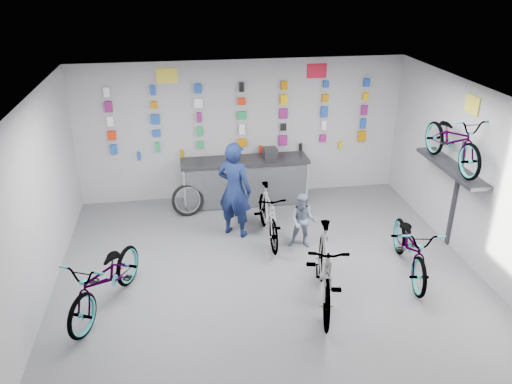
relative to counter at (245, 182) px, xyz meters
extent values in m
plane|color=#4C4C51|center=(0.00, -3.54, -0.49)|extent=(8.00, 8.00, 0.00)
plane|color=white|center=(0.00, -3.54, 2.51)|extent=(8.00, 8.00, 0.00)
plane|color=#B7B7B9|center=(0.00, 0.46, 1.01)|extent=(7.00, 0.00, 7.00)
plane|color=#B7B7B9|center=(-3.50, -3.54, 1.01)|extent=(0.00, 8.00, 8.00)
plane|color=#B7B7B9|center=(3.50, -3.54, 1.01)|extent=(0.00, 8.00, 8.00)
cube|color=black|center=(0.00, 0.01, -0.04)|extent=(2.60, 0.60, 0.90)
cube|color=silver|center=(0.00, -0.29, -0.01)|extent=(2.60, 0.02, 0.90)
cube|color=silver|center=(-1.30, -0.29, -0.01)|extent=(0.04, 0.04, 0.96)
cube|color=silver|center=(1.30, -0.29, -0.01)|extent=(0.04, 0.04, 0.96)
cube|color=black|center=(0.00, 0.01, 0.48)|extent=(2.70, 0.66, 0.06)
cube|color=#1C4CB5|center=(-2.70, 0.39, 0.76)|extent=(0.13, 0.06, 0.20)
cube|color=#20994E|center=(-1.80, 0.39, 0.76)|extent=(0.10, 0.06, 0.20)
cube|color=#20994E|center=(-0.90, 0.39, 0.76)|extent=(0.11, 0.06, 0.15)
cube|color=#CA7400|center=(0.00, 0.39, 0.76)|extent=(0.17, 0.06, 0.16)
cube|color=#841866|center=(0.90, 0.39, 0.76)|extent=(0.18, 0.06, 0.22)
cube|color=#841866|center=(1.80, 0.39, 0.76)|extent=(0.13, 0.06, 0.16)
cube|color=#CA7400|center=(2.70, 0.39, 0.76)|extent=(0.17, 0.06, 0.23)
cube|color=red|center=(-2.70, 0.39, 1.06)|extent=(0.16, 0.06, 0.19)
cube|color=#1C4CB5|center=(-1.80, 0.39, 1.06)|extent=(0.17, 0.06, 0.14)
cube|color=#20994E|center=(-0.90, 0.39, 1.06)|extent=(0.12, 0.06, 0.20)
cube|color=white|center=(0.00, 0.39, 1.06)|extent=(0.12, 0.06, 0.22)
cube|color=black|center=(0.90, 0.39, 1.06)|extent=(0.12, 0.06, 0.15)
cube|color=white|center=(1.80, 0.39, 1.06)|extent=(0.10, 0.06, 0.20)
cube|color=#1C4CB5|center=(2.70, 0.39, 1.06)|extent=(0.12, 0.06, 0.22)
cube|color=white|center=(-2.70, 0.39, 1.36)|extent=(0.12, 0.06, 0.20)
cube|color=#1C4CB5|center=(-1.80, 0.39, 1.36)|extent=(0.18, 0.06, 0.20)
cube|color=#841866|center=(-0.90, 0.39, 1.36)|extent=(0.09, 0.06, 0.21)
cube|color=#20994E|center=(0.00, 0.39, 1.36)|extent=(0.18, 0.06, 0.17)
cube|color=#841866|center=(0.90, 0.39, 1.36)|extent=(0.17, 0.06, 0.21)
cube|color=#1C4CB5|center=(1.80, 0.39, 1.36)|extent=(0.15, 0.06, 0.23)
cube|color=#841866|center=(2.70, 0.39, 1.36)|extent=(0.13, 0.06, 0.21)
cube|color=#841866|center=(-2.70, 0.39, 1.66)|extent=(0.15, 0.06, 0.22)
cube|color=#CA7400|center=(-1.80, 0.39, 1.66)|extent=(0.12, 0.06, 0.15)
cube|color=white|center=(-0.90, 0.39, 1.66)|extent=(0.17, 0.06, 0.19)
cube|color=red|center=(0.00, 0.39, 1.66)|extent=(0.15, 0.06, 0.15)
cube|color=#F8B900|center=(0.90, 0.39, 1.66)|extent=(0.15, 0.06, 0.21)
cube|color=#CA7400|center=(1.80, 0.39, 1.66)|extent=(0.14, 0.06, 0.16)
cube|color=#F8B900|center=(2.70, 0.39, 1.66)|extent=(0.11, 0.06, 0.16)
cube|color=white|center=(-2.70, 0.39, 1.96)|extent=(0.11, 0.06, 0.18)
cube|color=#1C4CB5|center=(-1.80, 0.39, 1.96)|extent=(0.11, 0.06, 0.19)
cube|color=#1C4CB5|center=(-0.90, 0.39, 1.96)|extent=(0.14, 0.06, 0.19)
cube|color=black|center=(0.00, 0.39, 1.96)|extent=(0.09, 0.06, 0.19)
cube|color=#CA7400|center=(0.90, 0.39, 1.96)|extent=(0.13, 0.06, 0.18)
cube|color=#1C4CB5|center=(1.80, 0.39, 1.96)|extent=(0.12, 0.06, 0.14)
cube|color=#1C4CB5|center=(2.70, 0.39, 1.96)|extent=(0.13, 0.06, 0.18)
cylinder|color=#1C4CB5|center=(-2.20, 0.37, 0.59)|extent=(0.07, 0.07, 0.16)
cylinder|color=#CA7400|center=(-1.30, 0.37, 0.59)|extent=(0.07, 0.07, 0.16)
cylinder|color=red|center=(0.40, 0.37, 0.59)|extent=(0.07, 0.07, 0.16)
cylinder|color=black|center=(1.30, 0.37, 0.59)|extent=(0.07, 0.07, 0.16)
cylinder|color=#F8B900|center=(2.20, 0.37, 0.59)|extent=(0.07, 0.07, 0.16)
cube|color=#333338|center=(3.30, -2.34, 1.06)|extent=(0.38, 1.90, 0.06)
cube|color=#333338|center=(3.48, -2.34, 0.51)|extent=(0.04, 0.10, 2.00)
cube|color=yellow|center=(-1.50, 0.44, 2.23)|extent=(0.42, 0.02, 0.30)
cube|color=red|center=(1.60, 0.44, 2.23)|extent=(0.42, 0.02, 0.30)
cube|color=yellow|center=(3.48, -2.34, 2.16)|extent=(0.02, 0.40, 0.30)
imported|color=gray|center=(-2.54, -3.30, 0.03)|extent=(1.42, 2.07, 1.03)
imported|color=gray|center=(0.70, -3.67, 0.12)|extent=(1.00, 2.10, 1.21)
imported|color=gray|center=(2.35, -3.11, 0.02)|extent=(1.00, 2.01, 1.01)
imported|color=gray|center=(0.21, -1.63, 0.03)|extent=(0.51, 1.73, 1.04)
imported|color=gray|center=(3.25, -2.34, 1.57)|extent=(0.63, 1.80, 0.95)
imported|color=#111C46|center=(-0.38, -1.34, 0.44)|extent=(0.81, 0.75, 1.86)
imported|color=slate|center=(0.78, -2.01, 0.04)|extent=(0.61, 0.54, 1.06)
torus|color=black|center=(-1.25, -0.37, -0.17)|extent=(0.71, 0.40, 0.66)
torus|color=silver|center=(-1.25, -0.37, -0.17)|extent=(0.57, 0.29, 0.53)
cube|color=black|center=(0.55, 0.01, 0.62)|extent=(0.29, 0.31, 0.22)
camera|label=1|loc=(-1.31, -9.74, 4.30)|focal=35.00mm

